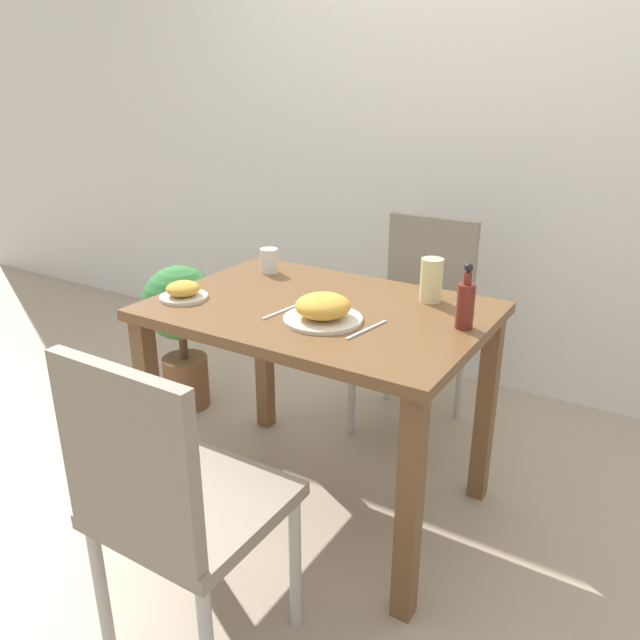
{
  "coord_description": "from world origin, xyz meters",
  "views": [
    {
      "loc": [
        1.02,
        -1.64,
        1.46
      ],
      "look_at": [
        0.0,
        0.0,
        0.71
      ],
      "focal_mm": 35.0,
      "sensor_mm": 36.0,
      "label": 1
    }
  ],
  "objects_px": {
    "chair_far": "(418,311)",
    "side_plate": "(183,291)",
    "chair_near": "(171,499)",
    "juice_glass": "(431,280)",
    "potted_plant_left": "(181,321)",
    "drink_cup": "(269,261)",
    "food_plate": "(323,309)",
    "sauce_bottle": "(466,303)"
  },
  "relations": [
    {
      "from": "juice_glass",
      "to": "food_plate",
      "type": "bearing_deg",
      "value": -121.08
    },
    {
      "from": "chair_near",
      "to": "juice_glass",
      "type": "distance_m",
      "value": 1.09
    },
    {
      "from": "chair_far",
      "to": "juice_glass",
      "type": "relative_size",
      "value": 6.22
    },
    {
      "from": "chair_near",
      "to": "potted_plant_left",
      "type": "xyz_separation_m",
      "value": [
        -0.98,
        1.06,
        -0.09
      ]
    },
    {
      "from": "drink_cup",
      "to": "juice_glass",
      "type": "distance_m",
      "value": 0.66
    },
    {
      "from": "drink_cup",
      "to": "potted_plant_left",
      "type": "xyz_separation_m",
      "value": [
        -0.55,
        0.05,
        -0.38
      ]
    },
    {
      "from": "food_plate",
      "to": "sauce_bottle",
      "type": "bearing_deg",
      "value": 23.88
    },
    {
      "from": "chair_far",
      "to": "side_plate",
      "type": "height_order",
      "value": "chair_far"
    },
    {
      "from": "side_plate",
      "to": "potted_plant_left",
      "type": "distance_m",
      "value": 0.76
    },
    {
      "from": "juice_glass",
      "to": "side_plate",
      "type": "bearing_deg",
      "value": -149.82
    },
    {
      "from": "side_plate",
      "to": "drink_cup",
      "type": "height_order",
      "value": "drink_cup"
    },
    {
      "from": "side_plate",
      "to": "sauce_bottle",
      "type": "relative_size",
      "value": 0.81
    },
    {
      "from": "chair_far",
      "to": "food_plate",
      "type": "distance_m",
      "value": 0.89
    },
    {
      "from": "chair_near",
      "to": "side_plate",
      "type": "height_order",
      "value": "chair_near"
    },
    {
      "from": "food_plate",
      "to": "sauce_bottle",
      "type": "height_order",
      "value": "sauce_bottle"
    },
    {
      "from": "chair_near",
      "to": "side_plate",
      "type": "bearing_deg",
      "value": -50.33
    },
    {
      "from": "drink_cup",
      "to": "sauce_bottle",
      "type": "bearing_deg",
      "value": -10.99
    },
    {
      "from": "chair_near",
      "to": "food_plate",
      "type": "xyz_separation_m",
      "value": [
        0.02,
        0.67,
        0.28
      ]
    },
    {
      "from": "chair_near",
      "to": "chair_far",
      "type": "height_order",
      "value": "same"
    },
    {
      "from": "side_plate",
      "to": "potted_plant_left",
      "type": "xyz_separation_m",
      "value": [
        -0.49,
        0.46,
        -0.36
      ]
    },
    {
      "from": "side_plate",
      "to": "drink_cup",
      "type": "distance_m",
      "value": 0.41
    },
    {
      "from": "chair_far",
      "to": "sauce_bottle",
      "type": "xyz_separation_m",
      "value": [
        0.42,
        -0.67,
        0.32
      ]
    },
    {
      "from": "drink_cup",
      "to": "side_plate",
      "type": "bearing_deg",
      "value": -98.92
    },
    {
      "from": "chair_far",
      "to": "chair_near",
      "type": "bearing_deg",
      "value": -89.45
    },
    {
      "from": "food_plate",
      "to": "sauce_bottle",
      "type": "distance_m",
      "value": 0.43
    },
    {
      "from": "sauce_bottle",
      "to": "potted_plant_left",
      "type": "xyz_separation_m",
      "value": [
        -1.39,
        0.22,
        -0.41
      ]
    },
    {
      "from": "drink_cup",
      "to": "potted_plant_left",
      "type": "height_order",
      "value": "drink_cup"
    },
    {
      "from": "side_plate",
      "to": "drink_cup",
      "type": "xyz_separation_m",
      "value": [
        0.06,
        0.41,
        0.02
      ]
    },
    {
      "from": "side_plate",
      "to": "sauce_bottle",
      "type": "xyz_separation_m",
      "value": [
        0.9,
        0.24,
        0.05
      ]
    },
    {
      "from": "sauce_bottle",
      "to": "food_plate",
      "type": "bearing_deg",
      "value": -156.12
    },
    {
      "from": "juice_glass",
      "to": "sauce_bottle",
      "type": "relative_size",
      "value": 0.73
    },
    {
      "from": "sauce_bottle",
      "to": "potted_plant_left",
      "type": "height_order",
      "value": "sauce_bottle"
    },
    {
      "from": "chair_far",
      "to": "potted_plant_left",
      "type": "relative_size",
      "value": 1.33
    },
    {
      "from": "food_plate",
      "to": "potted_plant_left",
      "type": "xyz_separation_m",
      "value": [
        -1.0,
        0.39,
        -0.37
      ]
    },
    {
      "from": "chair_far",
      "to": "potted_plant_left",
      "type": "xyz_separation_m",
      "value": [
        -0.97,
        -0.46,
        -0.09
      ]
    },
    {
      "from": "drink_cup",
      "to": "juice_glass",
      "type": "height_order",
      "value": "juice_glass"
    },
    {
      "from": "chair_far",
      "to": "sauce_bottle",
      "type": "distance_m",
      "value": 0.86
    },
    {
      "from": "food_plate",
      "to": "side_plate",
      "type": "distance_m",
      "value": 0.52
    },
    {
      "from": "chair_far",
      "to": "food_plate",
      "type": "height_order",
      "value": "chair_far"
    },
    {
      "from": "chair_near",
      "to": "drink_cup",
      "type": "bearing_deg",
      "value": -66.77
    },
    {
      "from": "chair_near",
      "to": "drink_cup",
      "type": "height_order",
      "value": "chair_near"
    },
    {
      "from": "juice_glass",
      "to": "drink_cup",
      "type": "bearing_deg",
      "value": -178.87
    }
  ]
}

